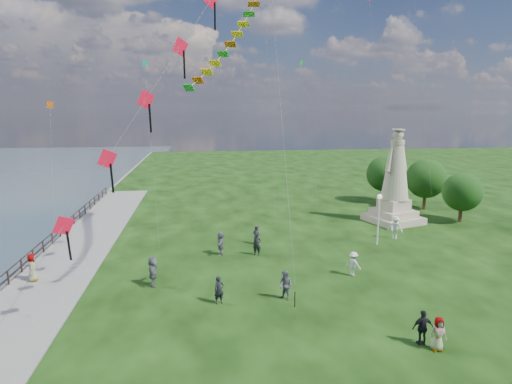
{
  "coord_description": "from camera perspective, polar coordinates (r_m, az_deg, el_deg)",
  "views": [
    {
      "loc": [
        -4.4,
        -18.35,
        10.74
      ],
      "look_at": [
        -1.0,
        8.0,
        5.5
      ],
      "focal_mm": 30.0,
      "sensor_mm": 36.0,
      "label": 1
    }
  ],
  "objects": [
    {
      "name": "lamppost",
      "position": [
        34.93,
        16.09,
        -2.15
      ],
      "size": [
        0.38,
        0.38,
        4.11
      ],
      "color": "silver",
      "rests_on": "ground"
    },
    {
      "name": "person_1",
      "position": [
        24.78,
        3.95,
        -12.35
      ],
      "size": [
        0.94,
        0.98,
        1.73
      ],
      "primitive_type": "imported",
      "rotation": [
        0.0,
        0.0,
        -0.86
      ],
      "color": "#595960",
      "rests_on": "ground"
    },
    {
      "name": "small_kites",
      "position": [
        41.39,
        3.23,
        17.72
      ],
      "size": [
        33.57,
        17.15,
        31.9
      ],
      "color": "#16867F",
      "rests_on": "ground"
    },
    {
      "name": "person_2",
      "position": [
        28.82,
        12.85,
        -9.32
      ],
      "size": [
        1.08,
        1.12,
        1.59
      ],
      "primitive_type": "imported",
      "rotation": [
        0.0,
        0.0,
        2.29
      ],
      "color": "silver",
      "rests_on": "ground"
    },
    {
      "name": "person_11",
      "position": [
        31.94,
        -4.74,
        -6.82
      ],
      "size": [
        0.79,
        1.7,
        1.8
      ],
      "primitive_type": "imported",
      "rotation": [
        0.0,
        0.0,
        4.67
      ],
      "color": "#595960",
      "rests_on": "ground"
    },
    {
      "name": "person_10",
      "position": [
        30.4,
        -27.66,
        -9.08
      ],
      "size": [
        0.64,
        0.93,
        1.78
      ],
      "primitive_type": "imported",
      "rotation": [
        0.0,
        0.0,
        1.7
      ],
      "color": "#595960",
      "rests_on": "ground"
    },
    {
      "name": "person_0",
      "position": [
        24.44,
        -4.95,
        -12.9
      ],
      "size": [
        0.67,
        0.54,
        1.58
      ],
      "primitive_type": "imported",
      "rotation": [
        0.0,
        0.0,
        0.33
      ],
      "color": "black",
      "rests_on": "ground"
    },
    {
      "name": "red_kite_train",
      "position": [
        23.11,
        -14.86,
        10.76
      ],
      "size": [
        10.37,
        9.35,
        17.38
      ],
      "color": "black",
      "rests_on": "ground"
    },
    {
      "name": "statue",
      "position": [
        42.38,
        18.03,
        0.54
      ],
      "size": [
        5.44,
        5.44,
        8.82
      ],
      "rotation": [
        0.0,
        0.0,
        0.31
      ],
      "color": "tan",
      "rests_on": "ground"
    },
    {
      "name": "person_5",
      "position": [
        27.31,
        -13.59,
        -10.22
      ],
      "size": [
        0.83,
        1.76,
        1.86
      ],
      "primitive_type": "imported",
      "rotation": [
        0.0,
        0.0,
        1.62
      ],
      "color": "#595960",
      "rests_on": "ground"
    },
    {
      "name": "person_4",
      "position": [
        21.78,
        23.12,
        -17.0
      ],
      "size": [
        0.78,
        0.49,
        1.58
      ],
      "primitive_type": "imported",
      "rotation": [
        0.0,
        0.0,
        -0.02
      ],
      "color": "#595960",
      "rests_on": "ground"
    },
    {
      "name": "tree_row",
      "position": [
        48.55,
        20.79,
        1.55
      ],
      "size": [
        7.44,
        13.27,
        5.47
      ],
      "color": "#382314",
      "rests_on": "ground"
    },
    {
      "name": "person_6",
      "position": [
        31.79,
        0.14,
        -6.98
      ],
      "size": [
        0.7,
        0.56,
        1.68
      ],
      "primitive_type": "imported",
      "rotation": [
        0.0,
        0.0,
        -0.28
      ],
      "color": "black",
      "rests_on": "ground"
    },
    {
      "name": "person_3",
      "position": [
        21.94,
        21.34,
        -16.48
      ],
      "size": [
        0.99,
        0.52,
        1.68
      ],
      "primitive_type": "imported",
      "rotation": [
        0.0,
        0.0,
        3.16
      ],
      "color": "black",
      "rests_on": "ground"
    },
    {
      "name": "waterfront",
      "position": [
        31.33,
        -27.53,
        -10.34
      ],
      "size": [
        200.0,
        200.0,
        1.51
      ],
      "color": "#33464D",
      "rests_on": "ground"
    },
    {
      "name": "person_8",
      "position": [
        37.5,
        18.07,
        -4.5
      ],
      "size": [
        1.39,
        1.28,
        1.94
      ],
      "primitive_type": "imported",
      "rotation": [
        0.0,
        0.0,
        -0.66
      ],
      "color": "silver",
      "rests_on": "ground"
    },
    {
      "name": "person_7",
      "position": [
        34.42,
        0.06,
        -5.69
      ],
      "size": [
        0.82,
        0.87,
        1.53
      ],
      "primitive_type": "imported",
      "rotation": [
        0.0,
        0.0,
        2.25
      ],
      "color": "#595960",
      "rests_on": "ground"
    }
  ]
}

